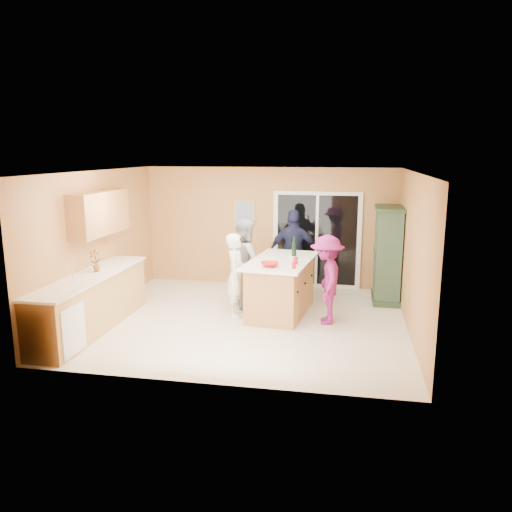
% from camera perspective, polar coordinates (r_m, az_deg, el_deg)
% --- Properties ---
extents(floor, '(5.50, 5.50, 0.00)m').
position_cam_1_polar(floor, '(8.89, -1.08, -7.37)').
color(floor, white).
rests_on(floor, ground).
extents(ceiling, '(5.50, 5.00, 0.10)m').
position_cam_1_polar(ceiling, '(8.40, -1.15, 9.62)').
color(ceiling, white).
rests_on(ceiling, wall_back).
extents(wall_back, '(5.50, 0.10, 2.60)m').
position_cam_1_polar(wall_back, '(10.98, 1.50, 3.32)').
color(wall_back, tan).
rests_on(wall_back, ground).
extents(wall_front, '(5.50, 0.10, 2.60)m').
position_cam_1_polar(wall_front, '(6.18, -5.75, -3.45)').
color(wall_front, tan).
rests_on(wall_front, ground).
extents(wall_left, '(0.10, 5.00, 2.60)m').
position_cam_1_polar(wall_left, '(9.48, -17.62, 1.42)').
color(wall_left, tan).
rests_on(wall_left, ground).
extents(wall_right, '(0.10, 5.00, 2.60)m').
position_cam_1_polar(wall_right, '(8.45, 17.48, 0.20)').
color(wall_right, tan).
rests_on(wall_right, ground).
extents(left_cabinet_run, '(0.65, 3.05, 1.24)m').
position_cam_1_polar(left_cabinet_run, '(8.64, -18.74, -5.37)').
color(left_cabinet_run, '#BB8C48').
rests_on(left_cabinet_run, floor).
extents(upper_cabinets, '(0.35, 1.60, 0.75)m').
position_cam_1_polar(upper_cabinets, '(9.15, -17.46, 4.71)').
color(upper_cabinets, '#BB8C48').
rests_on(upper_cabinets, wall_left).
extents(sliding_door, '(1.90, 0.07, 2.10)m').
position_cam_1_polar(sliding_door, '(10.87, 6.94, 1.82)').
color(sliding_door, silver).
rests_on(sliding_door, floor).
extents(framed_picture, '(0.46, 0.04, 0.56)m').
position_cam_1_polar(framed_picture, '(11.01, -1.35, 4.93)').
color(framed_picture, tan).
rests_on(framed_picture, wall_back).
extents(kitchen_island, '(1.27, 2.04, 1.01)m').
position_cam_1_polar(kitchen_island, '(9.15, 2.86, -3.71)').
color(kitchen_island, '#BB8C48').
rests_on(kitchen_island, floor).
extents(green_hutch, '(0.54, 1.03, 1.89)m').
position_cam_1_polar(green_hutch, '(10.14, 14.79, 0.04)').
color(green_hutch, '#233924').
rests_on(green_hutch, floor).
extents(woman_white, '(0.39, 0.57, 1.51)m').
position_cam_1_polar(woman_white, '(8.94, -2.27, -2.20)').
color(woman_white, silver).
rests_on(woman_white, floor).
extents(woman_grey, '(0.94, 1.02, 1.70)m').
position_cam_1_polar(woman_grey, '(9.57, -1.15, -0.69)').
color(woman_grey, '#97979A').
rests_on(woman_grey, floor).
extents(woman_navy, '(1.09, 0.55, 1.78)m').
position_cam_1_polar(woman_navy, '(10.25, 4.35, 0.37)').
color(woman_navy, '#1A1E39').
rests_on(woman_navy, floor).
extents(woman_magenta, '(0.65, 1.04, 1.55)m').
position_cam_1_polar(woman_magenta, '(8.65, 8.08, -2.69)').
color(woman_magenta, '#7B1A57').
rests_on(woman_magenta, floor).
extents(serving_bowl, '(0.40, 0.40, 0.08)m').
position_cam_1_polar(serving_bowl, '(8.47, 1.56, -0.96)').
color(serving_bowl, '#AC1316').
rests_on(serving_bowl, kitchen_island).
extents(tulip_vase, '(0.23, 0.19, 0.39)m').
position_cam_1_polar(tulip_vase, '(8.79, -17.86, -0.49)').
color(tulip_vase, red).
rests_on(tulip_vase, left_cabinet_run).
extents(tumbler_near, '(0.11, 0.11, 0.12)m').
position_cam_1_polar(tumbler_near, '(8.69, 4.55, -0.52)').
color(tumbler_near, '#AC1316').
rests_on(tumbler_near, kitchen_island).
extents(tumbler_far, '(0.09, 0.09, 0.11)m').
position_cam_1_polar(tumbler_far, '(8.35, 4.33, -1.08)').
color(tumbler_far, '#AC1316').
rests_on(tumbler_far, kitchen_island).
extents(wine_bottle, '(0.09, 0.09, 0.38)m').
position_cam_1_polar(wine_bottle, '(9.28, 4.37, 0.82)').
color(wine_bottle, black).
rests_on(wine_bottle, kitchen_island).
extents(white_plate, '(0.23, 0.23, 0.01)m').
position_cam_1_polar(white_plate, '(9.29, 4.37, -0.04)').
color(white_plate, silver).
rests_on(white_plate, kitchen_island).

